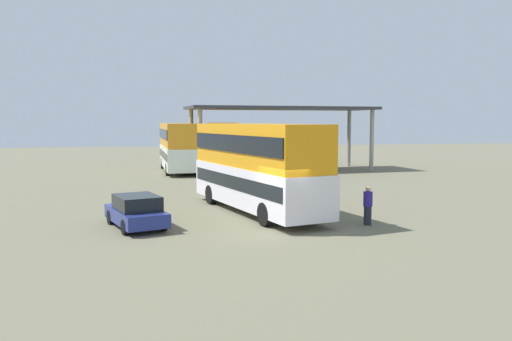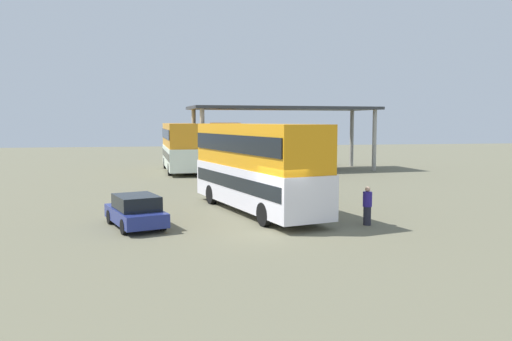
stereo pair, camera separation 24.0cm
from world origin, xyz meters
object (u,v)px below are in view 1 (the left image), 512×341
double_decker_far_right (268,144)px  pedestrian_waiting (368,206)px  double_decker_main (256,164)px  double_decker_near_canopy (178,145)px  parked_hatchback (136,211)px  double_decker_mid_row (222,144)px

double_decker_far_right → pedestrian_waiting: size_ratio=6.68×
double_decker_main → double_decker_near_canopy: (-2.89, 20.66, -0.03)m
parked_hatchback → double_decker_far_right: bearing=-42.2°
double_decker_near_canopy → double_decker_mid_row: bearing=-91.4°
parked_hatchback → double_decker_near_canopy: size_ratio=0.40×
double_decker_far_right → pedestrian_waiting: bearing=-179.6°
double_decker_near_canopy → double_decker_far_right: (8.14, 0.89, -0.04)m
double_decker_far_right → pedestrian_waiting: double_decker_far_right is taller
double_decker_near_canopy → double_decker_far_right: bearing=-86.7°
double_decker_near_canopy → double_decker_main: bearing=-175.0°
double_decker_main → double_decker_mid_row: bearing=-17.2°
double_decker_mid_row → pedestrian_waiting: 24.89m
double_decker_main → double_decker_mid_row: (0.91, 20.76, -0.00)m
pedestrian_waiting → double_decker_near_canopy: bearing=0.2°
double_decker_mid_row → double_decker_main: bearing=-177.5°
parked_hatchback → pedestrian_waiting: size_ratio=2.53×
double_decker_mid_row → double_decker_far_right: size_ratio=0.99×
double_decker_main → parked_hatchback: (-5.48, -2.63, -1.64)m
double_decker_main → double_decker_mid_row: double_decker_main is taller
parked_hatchback → double_decker_near_canopy: bearing=-24.7°
double_decker_near_canopy → pedestrian_waiting: double_decker_near_canopy is taller
double_decker_far_right → pedestrian_waiting: (-1.21, -25.43, -1.43)m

